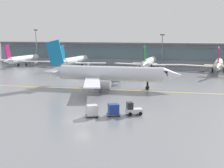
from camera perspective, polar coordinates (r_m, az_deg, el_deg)
The scene contains 13 objects.
ground_plane at distance 47.70m, azimuth -5.42°, elevation -6.64°, with size 400.00×400.00×0.00m, color slate.
taxiway_centreline_stripe at distance 73.76m, azimuth -0.66°, elevation -1.02°, with size 110.00×0.36×0.01m, color yellow.
terminal_concourse at distance 136.51m, azimuth 9.80°, elevation 5.52°, with size 167.48×11.00×9.60m.
gate_airplane_0 at distance 136.14m, azimuth -15.84°, elevation 4.39°, with size 25.79×27.67×9.18m.
gate_airplane_1 at distance 124.05m, azimuth -6.79°, elevation 4.28°, with size 26.28×28.19×9.36m.
gate_airplane_2 at distance 116.90m, azimuth 6.78°, elevation 4.00°, with size 26.26×28.25×9.36m.
gate_airplane_3 at distance 114.74m, azimuth 18.94°, elevation 3.48°, with size 26.23×28.23×9.35m.
taxiing_regional_jet at distance 75.23m, azimuth -0.53°, elevation 1.86°, with size 35.23×32.66×11.66m.
baggage_tug at distance 50.62m, azimuth 3.83°, elevation -4.65°, with size 2.95×2.54×2.10m.
cargo_dolly_lead at distance 49.82m, azimuth 0.27°, elevation -4.66°, with size 2.61×2.42×1.94m.
cargo_dolly_trailing at distance 49.23m, azimuth -3.65°, elevation -4.85°, with size 2.61×2.42×1.94m.
apron_light_mast_0 at distance 146.99m, azimuth -13.68°, elevation 6.96°, with size 1.80×0.36×15.24m.
apron_light_mast_1 at distance 129.68m, azimuth 9.15°, elevation 6.39°, with size 1.80×0.36×13.09m.
Camera 1 is at (17.88, -42.33, 12.79)m, focal length 50.01 mm.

